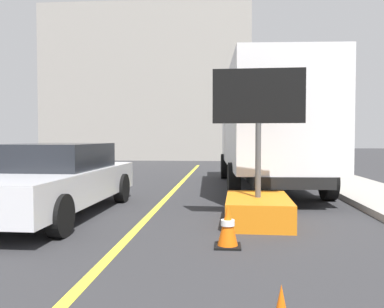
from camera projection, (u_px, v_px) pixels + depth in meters
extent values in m
cube|color=yellow|center=(78.00, 289.00, 4.01)|extent=(0.14, 36.00, 0.01)
cube|color=orange|center=(258.00, 210.00, 7.13)|extent=(1.16, 1.83, 0.45)
cylinder|color=#4C4C4C|center=(258.00, 160.00, 7.10)|extent=(0.10, 0.10, 1.30)
cube|color=black|center=(259.00, 96.00, 7.05)|extent=(1.60, 0.13, 0.95)
sphere|color=yellow|center=(290.00, 96.00, 7.04)|extent=(0.09, 0.09, 0.09)
sphere|color=yellow|center=(273.00, 96.00, 7.07)|extent=(0.09, 0.09, 0.09)
sphere|color=yellow|center=(256.00, 96.00, 7.11)|extent=(0.09, 0.09, 0.09)
sphere|color=yellow|center=(238.00, 96.00, 7.14)|extent=(0.09, 0.09, 0.09)
sphere|color=yellow|center=(229.00, 86.00, 7.15)|extent=(0.09, 0.09, 0.09)
sphere|color=yellow|center=(229.00, 107.00, 7.17)|extent=(0.09, 0.09, 0.09)
cube|color=black|center=(267.00, 168.00, 12.10)|extent=(1.99, 8.02, 0.25)
cube|color=silver|center=(255.00, 133.00, 14.92)|extent=(2.45, 2.33, 1.90)
cube|color=silver|center=(274.00, 117.00, 10.82)|extent=(2.59, 5.51, 2.70)
cylinder|color=black|center=(225.00, 166.00, 14.85)|extent=(0.32, 0.91, 0.90)
cylinder|color=black|center=(287.00, 166.00, 14.77)|extent=(0.32, 0.91, 0.90)
cylinder|color=black|center=(234.00, 181.00, 9.77)|extent=(0.32, 0.91, 0.90)
cylinder|color=black|center=(328.00, 181.00, 9.68)|extent=(0.32, 0.91, 0.90)
cube|color=silver|center=(52.00, 185.00, 7.81)|extent=(2.00, 5.12, 0.60)
cube|color=black|center=(57.00, 156.00, 8.04)|extent=(1.71, 2.32, 0.50)
cylinder|color=black|center=(60.00, 216.00, 6.06)|extent=(0.23, 0.66, 0.66)
cylinder|color=black|center=(122.00, 188.00, 9.39)|extent=(0.23, 0.66, 0.66)
cylinder|color=black|center=(47.00, 187.00, 9.58)|extent=(0.23, 0.66, 0.66)
cylinder|color=gray|center=(306.00, 117.00, 19.48)|extent=(0.18, 0.18, 5.00)
cube|color=#0F6033|center=(277.00, 83.00, 19.52)|extent=(2.60, 0.08, 1.30)
cube|color=white|center=(276.00, 83.00, 19.55)|extent=(1.82, 0.02, 0.18)
cube|color=gray|center=(152.00, 88.00, 29.81)|extent=(13.99, 7.47, 10.31)
cube|color=black|center=(228.00, 246.00, 5.54)|extent=(0.36, 0.36, 0.03)
cone|color=#EA5B0C|center=(228.00, 225.00, 5.53)|extent=(0.28, 0.28, 0.56)
cylinder|color=white|center=(228.00, 223.00, 5.53)|extent=(0.19, 0.19, 0.08)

